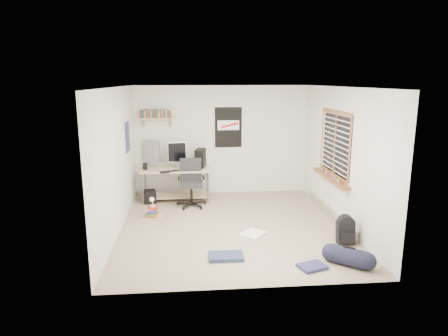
{
  "coord_description": "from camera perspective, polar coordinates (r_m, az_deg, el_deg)",
  "views": [
    {
      "loc": [
        -0.75,
        -6.87,
        2.62
      ],
      "look_at": [
        -0.14,
        0.13,
        1.06
      ],
      "focal_mm": 32.0,
      "sensor_mm": 36.0,
      "label": 1
    }
  ],
  "objects": [
    {
      "name": "jeans_b",
      "position": [
        5.97,
        12.47,
        -13.57
      ],
      "size": [
        0.45,
        0.39,
        0.05
      ],
      "primitive_type": "cube",
      "rotation": [
        0.0,
        0.0,
        0.33
      ],
      "color": "navy",
      "rests_on": "floor"
    },
    {
      "name": "subwoofer",
      "position": [
        8.83,
        -10.58,
        -4.04
      ],
      "size": [
        0.31,
        0.31,
        0.28
      ],
      "primitive_type": "cube",
      "rotation": [
        0.0,
        0.0,
        0.23
      ],
      "color": "black",
      "rests_on": "floor"
    },
    {
      "name": "window",
      "position": [
        7.76,
        15.45,
        3.36
      ],
      "size": [
        0.1,
        1.5,
        1.26
      ],
      "primitive_type": "cube",
      "color": "brown",
      "rests_on": "right_wall"
    },
    {
      "name": "speaker_left",
      "position": [
        8.82,
        -11.21,
        0.19
      ],
      "size": [
        0.11,
        0.11,
        0.17
      ],
      "primitive_type": "cube",
      "rotation": [
        0.0,
        0.0,
        0.35
      ],
      "color": "black",
      "rests_on": "desk"
    },
    {
      "name": "keyboard",
      "position": [
        8.59,
        -7.8,
        -0.52
      ],
      "size": [
        0.45,
        0.29,
        0.02
      ],
      "primitive_type": "cube",
      "rotation": [
        0.0,
        0.0,
        0.37
      ],
      "color": "black",
      "rests_on": "desk"
    },
    {
      "name": "poster_back_wall",
      "position": [
        9.21,
        0.63,
        5.82
      ],
      "size": [
        0.62,
        0.03,
        0.92
      ],
      "primitive_type": "cube",
      "color": "black",
      "rests_on": "back_wall"
    },
    {
      "name": "desk",
      "position": [
        8.91,
        -6.85,
        -2.25
      ],
      "size": [
        1.55,
        0.73,
        0.69
      ],
      "primitive_type": "cube",
      "rotation": [
        0.0,
        0.0,
        0.04
      ],
      "color": "#C4B788",
      "rests_on": "floor"
    },
    {
      "name": "monitor_right",
      "position": [
        8.88,
        -6.67,
        1.41
      ],
      "size": [
        0.44,
        0.18,
        0.47
      ],
      "primitive_type": "cube",
      "rotation": [
        0.0,
        0.0,
        0.17
      ],
      "color": "#A2A0A5",
      "rests_on": "desk"
    },
    {
      "name": "duffel_bag",
      "position": [
        6.14,
        17.36,
        -11.96
      ],
      "size": [
        0.38,
        0.38,
        0.53
      ],
      "primitive_type": "cylinder",
      "rotation": [
        0.0,
        0.0,
        -0.69
      ],
      "color": "black",
      "rests_on": "floor"
    },
    {
      "name": "desk_lamp",
      "position": [
        7.86,
        -10.19,
        -4.27
      ],
      "size": [
        0.13,
        0.19,
        0.18
      ],
      "primitive_type": "cube",
      "rotation": [
        0.0,
        0.0,
        0.11
      ],
      "color": "white",
      "rests_on": "book_stack"
    },
    {
      "name": "pc_tower",
      "position": [
        8.9,
        -3.4,
        1.36
      ],
      "size": [
        0.27,
        0.44,
        0.42
      ],
      "primitive_type": "cube",
      "rotation": [
        0.0,
        0.0,
        -0.21
      ],
      "color": "black",
      "rests_on": "desk"
    },
    {
      "name": "ceiling",
      "position": [
        6.92,
        1.24,
        11.53
      ],
      "size": [
        4.0,
        4.5,
        0.01
      ],
      "primitive_type": "cube",
      "color": "white",
      "rests_on": "ground"
    },
    {
      "name": "floor",
      "position": [
        7.4,
        1.15,
        -8.3
      ],
      "size": [
        4.0,
        4.5,
        0.01
      ],
      "primitive_type": "cube",
      "color": "gray",
      "rests_on": "ground"
    },
    {
      "name": "office_chair",
      "position": [
        8.4,
        -4.7,
        -2.24
      ],
      "size": [
        0.68,
        0.68,
        1.0
      ],
      "primitive_type": "cube",
      "rotation": [
        0.0,
        0.0,
        0.04
      ],
      "color": "black",
      "rests_on": "floor"
    },
    {
      "name": "monitor_left",
      "position": [
        9.07,
        -10.22,
        1.58
      ],
      "size": [
        0.43,
        0.33,
        0.48
      ],
      "primitive_type": "cube",
      "rotation": [
        0.0,
        0.0,
        -0.57
      ],
      "color": "#B2B2B7",
      "rests_on": "desk"
    },
    {
      "name": "speaker_right",
      "position": [
        8.87,
        -4.56,
        0.55
      ],
      "size": [
        0.12,
        0.12,
        0.2
      ],
      "primitive_type": "cube",
      "rotation": [
        0.0,
        0.0,
        -0.21
      ],
      "color": "black",
      "rests_on": "desk"
    },
    {
      "name": "book_stack",
      "position": [
        7.95,
        -10.26,
        -5.82
      ],
      "size": [
        0.45,
        0.39,
        0.28
      ],
      "primitive_type": "cube",
      "rotation": [
        0.0,
        0.0,
        -0.16
      ],
      "color": "brown",
      "rests_on": "floor"
    },
    {
      "name": "poster_left_wall",
      "position": [
        8.24,
        -13.62,
        4.33
      ],
      "size": [
        0.02,
        0.42,
        0.6
      ],
      "primitive_type": "cube",
      "color": "navy",
      "rests_on": "left_wall"
    },
    {
      "name": "right_wall",
      "position": [
        7.53,
        16.54,
        1.49
      ],
      "size": [
        0.01,
        4.5,
        2.5
      ],
      "primitive_type": "cube",
      "color": "silver",
      "rests_on": "ground"
    },
    {
      "name": "back_wall",
      "position": [
        9.26,
        -0.32,
        3.99
      ],
      "size": [
        4.0,
        0.01,
        2.5
      ],
      "primitive_type": "cube",
      "color": "silver",
      "rests_on": "ground"
    },
    {
      "name": "tshirt",
      "position": [
        6.99,
        4.15,
        -9.37
      ],
      "size": [
        0.52,
        0.52,
        0.04
      ],
      "primitive_type": "cube",
      "rotation": [
        0.0,
        0.0,
        0.83
      ],
      "color": "white",
      "rests_on": "floor"
    },
    {
      "name": "backpack",
      "position": [
        6.85,
        16.95,
        -8.76
      ],
      "size": [
        0.29,
        0.24,
        0.37
      ],
      "primitive_type": "cube",
      "rotation": [
        0.0,
        0.0,
        -0.08
      ],
      "color": "black",
      "rests_on": "floor"
    },
    {
      "name": "jeans_a",
      "position": [
        6.13,
        0.31,
        -12.51
      ],
      "size": [
        0.52,
        0.34,
        0.06
      ],
      "primitive_type": "cube",
      "rotation": [
        0.0,
        0.0,
        -0.02
      ],
      "color": "navy",
      "rests_on": "floor"
    },
    {
      "name": "baseboard_heater",
      "position": [
        8.08,
        14.92,
        -6.2
      ],
      "size": [
        0.08,
        2.5,
        0.18
      ],
      "primitive_type": "cube",
      "color": "#B7B2A8",
      "rests_on": "floor"
    },
    {
      "name": "left_wall",
      "position": [
        7.12,
        -15.07,
        0.96
      ],
      "size": [
        0.01,
        4.5,
        2.5
      ],
      "primitive_type": "cube",
      "color": "silver",
      "rests_on": "ground"
    },
    {
      "name": "wall_shelf",
      "position": [
        9.08,
        -9.49,
        7.02
      ],
      "size": [
        0.8,
        0.22,
        0.24
      ],
      "primitive_type": "cube",
      "color": "tan",
      "rests_on": "back_wall"
    }
  ]
}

